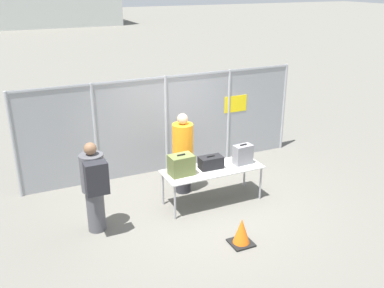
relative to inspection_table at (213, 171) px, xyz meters
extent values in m
plane|color=#605E56|center=(-0.24, 0.01, -0.67)|extent=(120.00, 120.00, 0.00)
cylinder|color=#9EA0A5|center=(-3.45, 1.84, 0.43)|extent=(0.07, 0.07, 2.21)
cylinder|color=#9EA0A5|center=(-1.84, 1.84, 0.43)|extent=(0.07, 0.07, 2.21)
cylinder|color=#9EA0A5|center=(-0.24, 1.84, 0.43)|extent=(0.07, 0.07, 2.21)
cylinder|color=#9EA0A5|center=(1.37, 1.84, 0.43)|extent=(0.07, 0.07, 2.21)
cylinder|color=#9EA0A5|center=(2.98, 1.84, 0.43)|extent=(0.07, 0.07, 2.21)
cube|color=gray|center=(-0.24, 1.84, 0.43)|extent=(6.43, 0.01, 2.21)
cube|color=#9EA0A5|center=(-0.24, 1.84, 1.51)|extent=(6.43, 0.04, 0.04)
cube|color=yellow|center=(1.56, 1.83, 0.70)|extent=(0.60, 0.01, 0.40)
cube|color=silver|center=(0.00, 0.00, 0.04)|extent=(1.98, 0.73, 0.02)
cylinder|color=#99999E|center=(-0.93, -0.31, -0.32)|extent=(0.04, 0.04, 0.70)
cylinder|color=#99999E|center=(0.93, -0.31, -0.32)|extent=(0.04, 0.04, 0.70)
cylinder|color=#99999E|center=(-0.93, 0.31, -0.32)|extent=(0.04, 0.04, 0.70)
cylinder|color=#99999E|center=(0.93, 0.31, -0.32)|extent=(0.04, 0.04, 0.70)
cube|color=#566033|center=(-0.66, 0.02, 0.25)|extent=(0.47, 0.33, 0.39)
cube|color=black|center=(-0.66, 0.02, 0.45)|extent=(0.16, 0.03, 0.02)
cube|color=black|center=(-0.02, 0.04, 0.17)|extent=(0.47, 0.27, 0.24)
cube|color=black|center=(-0.02, 0.04, 0.30)|extent=(0.16, 0.03, 0.02)
cube|color=slate|center=(0.65, -0.04, 0.25)|extent=(0.38, 0.23, 0.39)
cube|color=black|center=(0.65, -0.04, 0.46)|extent=(0.15, 0.03, 0.02)
cylinder|color=#4C4C51|center=(-2.32, -0.05, -0.28)|extent=(0.31, 0.31, 0.79)
cylinder|color=#4C4C51|center=(-2.32, -0.05, 0.45)|extent=(0.41, 0.41, 0.66)
sphere|color=brown|center=(-2.32, -0.05, 0.88)|extent=(0.21, 0.21, 0.21)
cube|color=#232328|center=(-2.32, -0.37, 0.48)|extent=(0.37, 0.23, 0.55)
cylinder|color=#2D2D33|center=(-0.35, 0.65, -0.26)|extent=(0.32, 0.32, 0.81)
cylinder|color=orange|center=(-0.35, 0.65, 0.48)|extent=(0.42, 0.42, 0.67)
sphere|color=tan|center=(-0.35, 0.65, 0.92)|extent=(0.22, 0.22, 0.22)
cube|color=silver|center=(0.55, 3.68, -0.25)|extent=(3.01, 1.29, 0.50)
sphere|color=black|center=(0.03, 2.98, -0.36)|extent=(0.61, 0.61, 0.61)
sphere|color=black|center=(0.03, 4.39, -0.36)|extent=(0.61, 0.61, 0.61)
cylinder|color=#59595B|center=(-1.48, 3.68, -0.45)|extent=(1.06, 0.06, 0.06)
cube|color=black|center=(-0.23, -1.51, -0.65)|extent=(0.38, 0.38, 0.03)
cone|color=orange|center=(-0.23, -1.51, -0.43)|extent=(0.30, 0.30, 0.47)
camera|label=1|loc=(-3.54, -6.71, 3.52)|focal=40.00mm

